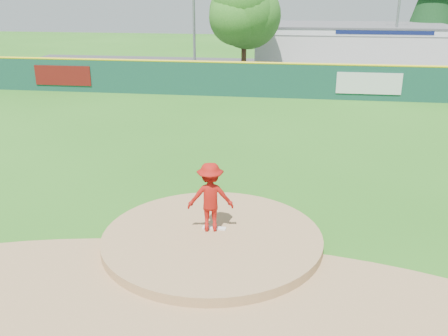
# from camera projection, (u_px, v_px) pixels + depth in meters

# --- Properties ---
(ground) EXTENTS (120.00, 120.00, 0.00)m
(ground) POSITION_uv_depth(u_px,v_px,m) (212.00, 243.00, 12.57)
(ground) COLOR #286B19
(ground) RESTS_ON ground
(pitchers_mound) EXTENTS (5.50, 5.50, 0.50)m
(pitchers_mound) POSITION_uv_depth(u_px,v_px,m) (212.00, 243.00, 12.57)
(pitchers_mound) COLOR #9E774C
(pitchers_mound) RESTS_ON ground
(pitching_rubber) EXTENTS (0.60, 0.15, 0.04)m
(pitching_rubber) POSITION_uv_depth(u_px,v_px,m) (214.00, 228.00, 12.76)
(pitching_rubber) COLOR white
(pitching_rubber) RESTS_ON pitchers_mound
(infield_dirt_arc) EXTENTS (15.40, 15.40, 0.01)m
(infield_dirt_arc) POSITION_uv_depth(u_px,v_px,m) (186.00, 316.00, 9.78)
(infield_dirt_arc) COLOR #9E774C
(infield_dirt_arc) RESTS_ON ground
(parking_lot) EXTENTS (44.00, 16.00, 0.02)m
(parking_lot) POSITION_uv_depth(u_px,v_px,m) (273.00, 73.00, 37.68)
(parking_lot) COLOR #38383A
(parking_lot) RESTS_ON ground
(pitcher) EXTENTS (1.26, 0.86, 1.79)m
(pitcher) POSITION_uv_depth(u_px,v_px,m) (210.00, 197.00, 12.43)
(pitcher) COLOR #9E120D
(pitcher) RESTS_ON pitchers_mound
(van) EXTENTS (5.09, 2.99, 1.33)m
(van) POSITION_uv_depth(u_px,v_px,m) (233.00, 74.00, 32.92)
(van) COLOR white
(van) RESTS_ON parking_lot
(pool_building_grp) EXTENTS (15.20, 8.20, 3.31)m
(pool_building_grp) POSITION_uv_depth(u_px,v_px,m) (350.00, 45.00, 40.93)
(pool_building_grp) COLOR silver
(pool_building_grp) RESTS_ON ground
(fence_banners) EXTENTS (21.90, 0.04, 1.20)m
(fence_banners) POSITION_uv_depth(u_px,v_px,m) (209.00, 79.00, 29.35)
(fence_banners) COLOR #5F100D
(fence_banners) RESTS_ON ground
(playground_slide) EXTENTS (0.90, 2.53, 1.39)m
(playground_slide) POSITION_uv_depth(u_px,v_px,m) (56.00, 69.00, 35.08)
(playground_slide) COLOR blue
(playground_slide) RESTS_ON ground
(outfield_fence) EXTENTS (40.00, 0.14, 2.07)m
(outfield_fence) POSITION_uv_depth(u_px,v_px,m) (265.00, 79.00, 28.94)
(outfield_fence) COLOR #133F33
(outfield_fence) RESTS_ON ground
(deciduous_tree) EXTENTS (5.60, 5.60, 7.36)m
(deciduous_tree) POSITION_uv_depth(u_px,v_px,m) (244.00, 11.00, 34.55)
(deciduous_tree) COLOR #382314
(deciduous_tree) RESTS_ON ground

